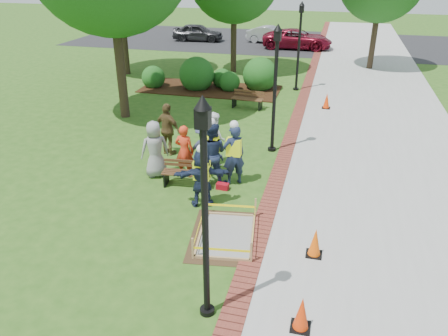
% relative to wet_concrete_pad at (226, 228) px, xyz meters
% --- Properties ---
extents(ground, '(100.00, 100.00, 0.00)m').
position_rel_wet_concrete_pad_xyz_m(ground, '(-0.99, 0.47, -0.23)').
color(ground, '#285116').
rests_on(ground, ground).
extents(sidewalk, '(6.00, 60.00, 0.02)m').
position_rel_wet_concrete_pad_xyz_m(sidewalk, '(4.01, 10.47, -0.22)').
color(sidewalk, '#9E9E99').
rests_on(sidewalk, ground).
extents(brick_edging, '(0.50, 60.00, 0.03)m').
position_rel_wet_concrete_pad_xyz_m(brick_edging, '(0.76, 10.47, -0.22)').
color(brick_edging, maroon).
rests_on(brick_edging, ground).
extents(mulch_bed, '(7.00, 3.00, 0.05)m').
position_rel_wet_concrete_pad_xyz_m(mulch_bed, '(-3.99, 12.47, -0.21)').
color(mulch_bed, '#381E0F').
rests_on(mulch_bed, ground).
extents(parking_lot, '(36.00, 12.00, 0.01)m').
position_rel_wet_concrete_pad_xyz_m(parking_lot, '(-0.99, 27.47, -0.23)').
color(parking_lot, black).
rests_on(parking_lot, ground).
extents(wet_concrete_pad, '(2.00, 2.52, 0.55)m').
position_rel_wet_concrete_pad_xyz_m(wet_concrete_pad, '(0.00, 0.00, 0.00)').
color(wet_concrete_pad, '#47331E').
rests_on(wet_concrete_pad, ground).
extents(bench_near, '(1.41, 0.59, 0.74)m').
position_rel_wet_concrete_pad_xyz_m(bench_near, '(-1.79, 2.23, 0.00)').
color(bench_near, '#50301B').
rests_on(bench_near, ground).
extents(bench_far, '(1.46, 0.64, 0.76)m').
position_rel_wet_concrete_pad_xyz_m(bench_far, '(-1.53, 9.91, 0.01)').
color(bench_far, brown).
rests_on(bench_far, ground).
extents(cone_front, '(0.36, 0.36, 0.72)m').
position_rel_wet_concrete_pad_xyz_m(cone_front, '(2.01, -2.49, 0.11)').
color(cone_front, black).
rests_on(cone_front, ground).
extents(cone_back, '(0.36, 0.36, 0.71)m').
position_rel_wet_concrete_pad_xyz_m(cone_back, '(2.10, -0.23, 0.11)').
color(cone_back, black).
rests_on(cone_back, ground).
extents(cone_far, '(0.35, 0.35, 0.70)m').
position_rel_wet_concrete_pad_xyz_m(cone_far, '(1.89, 10.73, 0.10)').
color(cone_far, black).
rests_on(cone_far, ground).
extents(toolbox, '(0.37, 0.22, 0.18)m').
position_rel_wet_concrete_pad_xyz_m(toolbox, '(-0.69, 2.30, -0.15)').
color(toolbox, maroon).
rests_on(toolbox, ground).
extents(lamp_near, '(0.28, 0.28, 4.26)m').
position_rel_wet_concrete_pad_xyz_m(lamp_near, '(0.26, -2.53, 2.25)').
color(lamp_near, black).
rests_on(lamp_near, ground).
extents(lamp_mid, '(0.28, 0.28, 4.26)m').
position_rel_wet_concrete_pad_xyz_m(lamp_mid, '(0.26, 5.47, 2.25)').
color(lamp_mid, black).
rests_on(lamp_mid, ground).
extents(lamp_far, '(0.28, 0.28, 4.26)m').
position_rel_wet_concrete_pad_xyz_m(lamp_far, '(0.26, 13.47, 2.25)').
color(lamp_far, black).
rests_on(lamp_far, ground).
extents(shrub_a, '(1.20, 1.20, 1.20)m').
position_rel_wet_concrete_pad_xyz_m(shrub_a, '(-6.95, 12.16, -0.23)').
color(shrub_a, '#1B4E16').
rests_on(shrub_a, ground).
extents(shrub_b, '(1.77, 1.77, 1.77)m').
position_rel_wet_concrete_pad_xyz_m(shrub_b, '(-4.67, 12.37, -0.23)').
color(shrub_b, '#1B4E16').
rests_on(shrub_b, ground).
extents(shrub_c, '(1.05, 1.05, 1.05)m').
position_rel_wet_concrete_pad_xyz_m(shrub_c, '(-2.98, 12.48, -0.23)').
color(shrub_c, '#1B4E16').
rests_on(shrub_c, ground).
extents(shrub_d, '(1.75, 1.75, 1.75)m').
position_rel_wet_concrete_pad_xyz_m(shrub_d, '(-1.56, 13.15, -0.23)').
color(shrub_d, '#1B4E16').
rests_on(shrub_d, ground).
extents(shrub_e, '(1.03, 1.03, 1.03)m').
position_rel_wet_concrete_pad_xyz_m(shrub_e, '(-3.52, 13.08, -0.23)').
color(shrub_e, '#1B4E16').
rests_on(shrub_e, ground).
extents(casual_person_a, '(0.67, 0.61, 1.76)m').
position_rel_wet_concrete_pad_xyz_m(casual_person_a, '(-2.89, 2.65, 0.64)').
color(casual_person_a, gray).
rests_on(casual_person_a, ground).
extents(casual_person_b, '(0.55, 0.38, 1.65)m').
position_rel_wet_concrete_pad_xyz_m(casual_person_b, '(-2.02, 2.85, 0.59)').
color(casual_person_b, red).
rests_on(casual_person_b, ground).
extents(casual_person_c, '(0.62, 0.65, 1.72)m').
position_rel_wet_concrete_pad_xyz_m(casual_person_c, '(-1.42, 4.01, 0.63)').
color(casual_person_c, white).
rests_on(casual_person_c, ground).
extents(casual_person_d, '(0.67, 0.55, 1.79)m').
position_rel_wet_concrete_pad_xyz_m(casual_person_d, '(-3.10, 4.28, 0.66)').
color(casual_person_d, brown).
rests_on(casual_person_d, ground).
extents(casual_person_e, '(0.55, 0.36, 1.69)m').
position_rel_wet_concrete_pad_xyz_m(casual_person_e, '(-1.43, 3.06, 0.61)').
color(casual_person_e, '#313656').
rests_on(casual_person_e, ground).
extents(hivis_worker_a, '(0.61, 0.50, 1.78)m').
position_rel_wet_concrete_pad_xyz_m(hivis_worker_a, '(-1.00, 1.31, 0.65)').
color(hivis_worker_a, '#1C2A49').
rests_on(hivis_worker_a, ground).
extents(hivis_worker_b, '(0.70, 0.63, 1.98)m').
position_rel_wet_concrete_pad_xyz_m(hivis_worker_b, '(-0.47, 2.74, 0.74)').
color(hivis_worker_b, '#182440').
rests_on(hivis_worker_b, ground).
extents(hivis_worker_c, '(0.62, 0.42, 2.04)m').
position_rel_wet_concrete_pad_xyz_m(hivis_worker_c, '(-1.11, 2.63, 0.77)').
color(hivis_worker_c, '#1D264B').
rests_on(hivis_worker_c, ground).
extents(parked_car_a, '(2.23, 4.64, 1.48)m').
position_rel_wet_concrete_pad_xyz_m(parked_car_a, '(-8.92, 26.04, -0.23)').
color(parked_car_a, '#29292C').
rests_on(parked_car_a, ground).
extents(parked_car_b, '(2.84, 4.58, 1.39)m').
position_rel_wet_concrete_pad_xyz_m(parked_car_b, '(-3.04, 26.45, -0.23)').
color(parked_car_b, '#A1A1A6').
rests_on(parked_car_b, ground).
extents(parked_car_c, '(2.07, 4.68, 1.52)m').
position_rel_wet_concrete_pad_xyz_m(parked_car_c, '(-0.86, 24.75, -0.23)').
color(parked_car_c, maroon).
rests_on(parked_car_c, ground).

